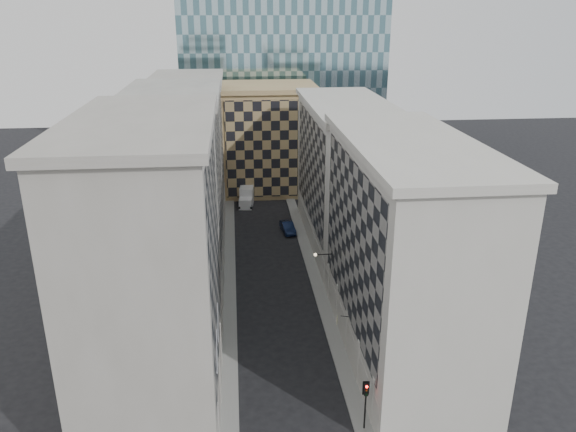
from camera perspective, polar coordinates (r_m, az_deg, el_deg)
sidewalk_west at (r=68.34m, az=-5.95°, el=-6.87°), size 1.50×100.00×0.15m
sidewalk_east at (r=68.97m, az=2.86°, el=-6.50°), size 1.50×100.00×0.15m
bldg_left_a at (r=46.59m, az=-13.43°, el=-4.83°), size 10.80×22.80×23.70m
bldg_left_b at (r=67.19m, az=-11.10°, el=2.75°), size 10.80×22.80×22.70m
bldg_left_c at (r=88.47m, az=-9.88°, el=6.74°), size 10.80×22.80×21.70m
bldg_right_a at (r=52.55m, az=11.53°, el=-3.50°), size 10.80×26.80×20.70m
bldg_right_b at (r=77.37m, az=5.85°, el=4.22°), size 10.80×28.80×19.70m
tan_block at (r=101.28m, az=-2.00°, el=7.93°), size 16.80×14.80×18.80m
church_tower at (r=112.98m, az=-3.67°, el=18.16°), size 7.20×7.20×51.50m
flagpoles_left at (r=43.57m, az=-7.20°, el=-12.02°), size 0.10×6.33×2.33m
bracket_lamp at (r=60.86m, az=2.96°, el=-3.94°), size 1.98×0.36×0.36m
traffic_light at (r=45.72m, az=7.92°, el=-17.64°), size 0.54×0.47×4.27m
box_truck at (r=94.83m, az=-4.24°, el=1.91°), size 2.79×5.63×2.97m
dark_car at (r=82.98m, az=-0.03°, el=-1.16°), size 2.22×4.88×1.55m
shop_sign at (r=53.59m, az=5.09°, el=-10.45°), size 1.17×0.63×0.71m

